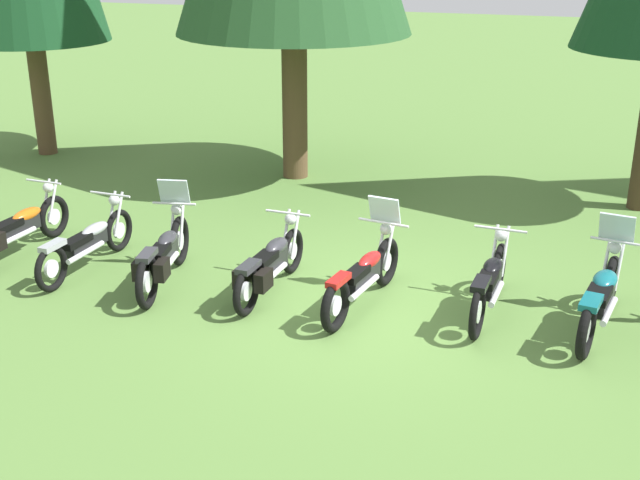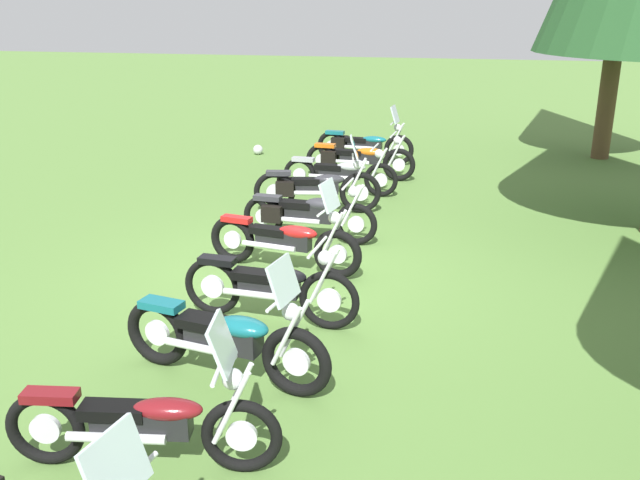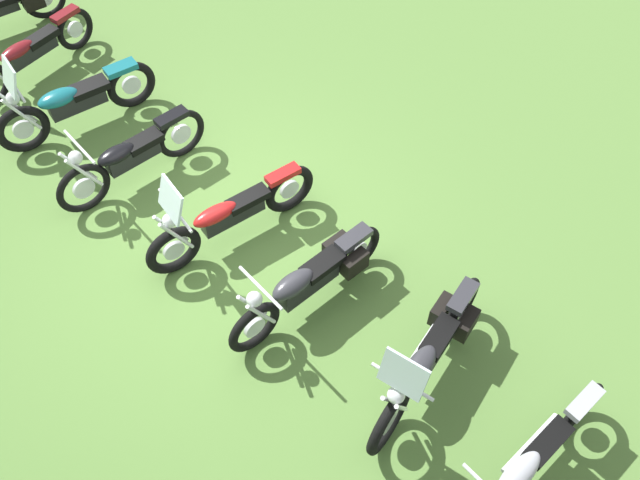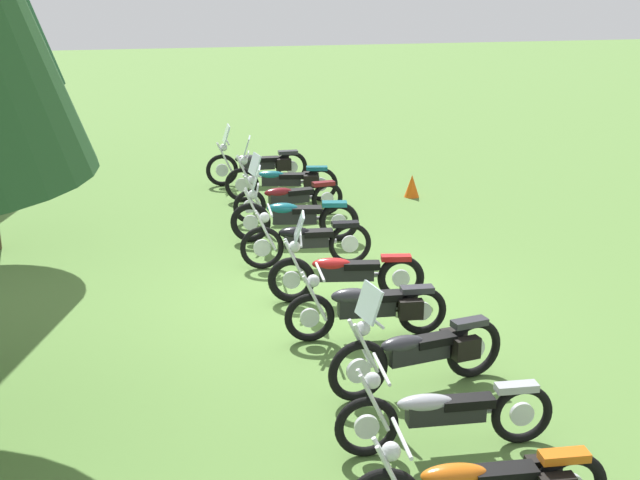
{
  "view_description": "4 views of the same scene",
  "coord_description": "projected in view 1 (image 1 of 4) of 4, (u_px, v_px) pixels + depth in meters",
  "views": [
    {
      "loc": [
        2.49,
        -9.76,
        4.8
      ],
      "look_at": [
        -0.67,
        -0.15,
        0.92
      ],
      "focal_mm": 46.07,
      "sensor_mm": 36.0,
      "label": 1
    },
    {
      "loc": [
        8.65,
        2.45,
        3.59
      ],
      "look_at": [
        0.94,
        0.69,
        0.86
      ],
      "focal_mm": 38.69,
      "sensor_mm": 36.0,
      "label": 2
    },
    {
      "loc": [
        -4.44,
        2.76,
        6.67
      ],
      "look_at": [
        -1.21,
        -0.44,
        0.62
      ],
      "focal_mm": 37.82,
      "sensor_mm": 36.0,
      "label": 3
    },
    {
      "loc": [
        -11.85,
        2.77,
        4.83
      ],
      "look_at": [
        0.88,
        0.12,
        0.66
      ],
      "focal_mm": 49.06,
      "sensor_mm": 36.0,
      "label": 4
    }
  ],
  "objects": [
    {
      "name": "motorcycle_1",
      "position": [
        16.0,
        229.0,
        12.6
      ],
      "size": [
        0.66,
        2.4,
        1.0
      ],
      "rotation": [
        0.0,
        0.0,
        1.52
      ],
      "color": "black",
      "rests_on": "ground_plane"
    },
    {
      "name": "motorcycle_4",
      "position": [
        269.0,
        264.0,
        11.3
      ],
      "size": [
        0.68,
        2.2,
        0.99
      ],
      "rotation": [
        0.0,
        0.0,
        1.52
      ],
      "color": "black",
      "rests_on": "ground_plane"
    },
    {
      "name": "motorcycle_3",
      "position": [
        163.0,
        254.0,
        11.55
      ],
      "size": [
        0.8,
        2.26,
        1.38
      ],
      "rotation": [
        0.0,
        0.0,
        1.77
      ],
      "color": "black",
      "rests_on": "ground_plane"
    },
    {
      "name": "motorcycle_2",
      "position": [
        88.0,
        242.0,
        12.13
      ],
      "size": [
        0.7,
        2.32,
        0.99
      ],
      "rotation": [
        0.0,
        0.0,
        1.52
      ],
      "color": "black",
      "rests_on": "ground_plane"
    },
    {
      "name": "motorcycle_6",
      "position": [
        490.0,
        282.0,
        10.69
      ],
      "size": [
        0.71,
        2.18,
        1.01
      ],
      "rotation": [
        0.0,
        0.0,
        1.51
      ],
      "color": "black",
      "rests_on": "ground_plane"
    },
    {
      "name": "motorcycle_7",
      "position": [
        601.0,
        296.0,
        10.25
      ],
      "size": [
        0.68,
        2.29,
        1.37
      ],
      "rotation": [
        0.0,
        0.0,
        1.4
      ],
      "color": "black",
      "rests_on": "ground_plane"
    },
    {
      "name": "motorcycle_5",
      "position": [
        364.0,
        275.0,
        10.93
      ],
      "size": [
        0.74,
        2.31,
        1.36
      ],
      "rotation": [
        0.0,
        0.0,
        1.41
      ],
      "color": "black",
      "rests_on": "ground_plane"
    },
    {
      "name": "ground_plane",
      "position": [
        371.0,
        305.0,
        11.1
      ],
      "size": [
        80.0,
        80.0,
        0.0
      ],
      "primitive_type": "plane",
      "color": "#547A38"
    }
  ]
}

